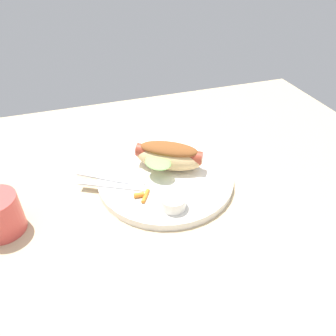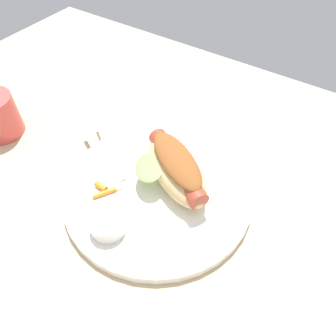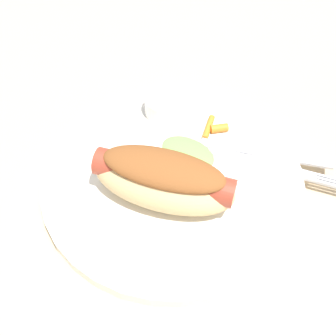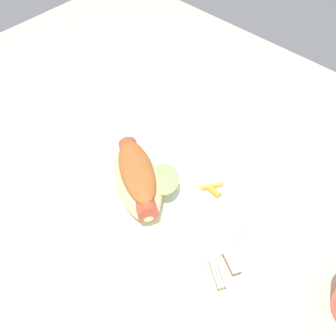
{
  "view_description": "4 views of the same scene",
  "coord_description": "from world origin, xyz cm",
  "px_view_note": "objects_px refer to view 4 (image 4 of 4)",
  "views": [
    {
      "loc": [
        -14.66,
        -48.61,
        44.45
      ],
      "look_at": [
        2.05,
        2.31,
        3.62
      ],
      "focal_mm": 34.07,
      "sensor_mm": 36.0,
      "label": 1
    },
    {
      "loc": [
        19.5,
        -21.72,
        40.91
      ],
      "look_at": [
        2.18,
        4.51,
        4.68
      ],
      "focal_mm": 34.35,
      "sensor_mm": 36.0,
      "label": 2
    },
    {
      "loc": [
        9.36,
        30.95,
        39.75
      ],
      "look_at": [
        2.32,
        3.53,
        4.08
      ],
      "focal_mm": 46.39,
      "sensor_mm": 36.0,
      "label": 3
    },
    {
      "loc": [
        -29.9,
        33.75,
        55.31
      ],
      "look_at": [
        0.31,
        1.73,
        6.37
      ],
      "focal_mm": 48.3,
      "sensor_mm": 36.0,
      "label": 4
    }
  ],
  "objects_px": {
    "hot_dog": "(138,178)",
    "fork": "(206,237)",
    "plate": "(158,191)",
    "sauce_ramekin": "(209,155)",
    "knife": "(215,228)",
    "carrot_garnish": "(213,189)"
  },
  "relations": [
    {
      "from": "hot_dog",
      "to": "knife",
      "type": "height_order",
      "value": "hot_dog"
    },
    {
      "from": "fork",
      "to": "knife",
      "type": "height_order",
      "value": "same"
    },
    {
      "from": "knife",
      "to": "carrot_garnish",
      "type": "xyz_separation_m",
      "value": [
        0.05,
        -0.05,
        0.0
      ]
    },
    {
      "from": "plate",
      "to": "fork",
      "type": "height_order",
      "value": "fork"
    },
    {
      "from": "plate",
      "to": "hot_dog",
      "type": "height_order",
      "value": "hot_dog"
    },
    {
      "from": "hot_dog",
      "to": "fork",
      "type": "distance_m",
      "value": 0.13
    },
    {
      "from": "sauce_ramekin",
      "to": "knife",
      "type": "distance_m",
      "value": 0.13
    },
    {
      "from": "plate",
      "to": "sauce_ramekin",
      "type": "distance_m",
      "value": 0.1
    },
    {
      "from": "plate",
      "to": "sauce_ramekin",
      "type": "xyz_separation_m",
      "value": [
        -0.02,
        -0.1,
        0.02
      ]
    },
    {
      "from": "fork",
      "to": "carrot_garnish",
      "type": "bearing_deg",
      "value": 156.97
    },
    {
      "from": "hot_dog",
      "to": "sauce_ramekin",
      "type": "bearing_deg",
      "value": 105.51
    },
    {
      "from": "fork",
      "to": "carrot_garnish",
      "type": "distance_m",
      "value": 0.09
    },
    {
      "from": "hot_dog",
      "to": "carrot_garnish",
      "type": "distance_m",
      "value": 0.12
    },
    {
      "from": "hot_dog",
      "to": "plate",
      "type": "bearing_deg",
      "value": 90.42
    },
    {
      "from": "hot_dog",
      "to": "carrot_garnish",
      "type": "bearing_deg",
      "value": 75.7
    },
    {
      "from": "sauce_ramekin",
      "to": "knife",
      "type": "bearing_deg",
      "value": 134.09
    },
    {
      "from": "fork",
      "to": "sauce_ramekin",
      "type": "bearing_deg",
      "value": 162.22
    },
    {
      "from": "plate",
      "to": "sauce_ramekin",
      "type": "height_order",
      "value": "sauce_ramekin"
    },
    {
      "from": "knife",
      "to": "hot_dog",
      "type": "bearing_deg",
      "value": -140.18
    },
    {
      "from": "plate",
      "to": "hot_dog",
      "type": "relative_size",
      "value": 1.81
    },
    {
      "from": "sauce_ramekin",
      "to": "carrot_garnish",
      "type": "distance_m",
      "value": 0.06
    },
    {
      "from": "sauce_ramekin",
      "to": "carrot_garnish",
      "type": "xyz_separation_m",
      "value": [
        -0.05,
        0.04,
        -0.01
      ]
    }
  ]
}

